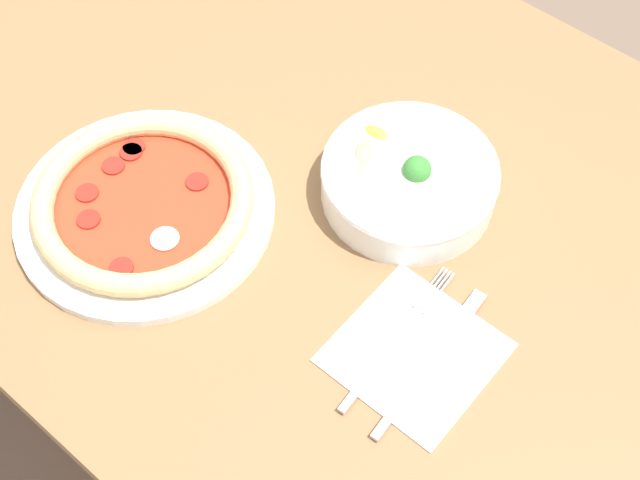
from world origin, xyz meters
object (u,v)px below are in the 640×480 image
(fork, at_px, (396,339))
(knife, at_px, (425,368))
(bowl, at_px, (409,179))
(pizza, at_px, (144,204))

(fork, relative_size, knife, 0.99)
(bowl, height_order, fork, bowl)
(pizza, relative_size, fork, 1.46)
(pizza, relative_size, knife, 1.45)
(pizza, xyz_separation_m, fork, (0.31, 0.05, -0.01))
(fork, distance_m, knife, 0.04)
(fork, height_order, knife, same)
(pizza, height_order, knife, pizza)
(bowl, height_order, knife, bowl)
(pizza, xyz_separation_m, bowl, (0.21, 0.21, 0.01))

